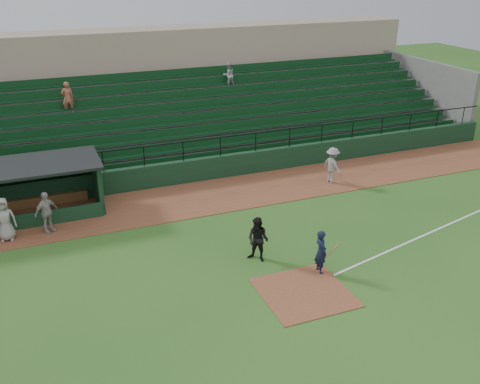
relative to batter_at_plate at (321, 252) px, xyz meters
name	(u,v)px	position (x,y,z in m)	size (l,w,h in m)	color
ground	(291,278)	(-1.17, 0.00, -0.85)	(90.00, 90.00, 0.00)	#2F5D1E
warning_track	(217,195)	(-1.17, 8.00, -0.84)	(40.00, 4.00, 0.03)	brown
home_plate_dirt	(304,292)	(-1.17, -1.00, -0.84)	(3.00, 3.00, 0.03)	brown
foul_line	(444,226)	(6.83, 1.20, -0.85)	(18.00, 0.09, 0.01)	white
stadium_structure	(169,108)	(-1.17, 16.46, 1.45)	(38.00, 13.08, 6.40)	#10311A
batter_at_plate	(321,252)	(0.00, 0.00, 0.00)	(1.01, 0.68, 1.70)	black
umpire	(258,240)	(-1.79, 1.63, 0.04)	(0.87, 0.67, 1.78)	black
runner	(332,165)	(4.88, 7.38, 0.11)	(1.20, 0.69, 1.85)	gray
dugout_player_a	(46,212)	(-9.07, 7.03, 0.09)	(1.06, 0.44, 1.82)	#A7A29D
dugout_player_b	(4,219)	(-10.69, 6.96, 0.10)	(0.91, 0.59, 1.85)	#99958F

